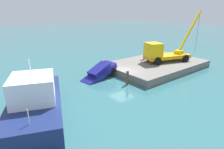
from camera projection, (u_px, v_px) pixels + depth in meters
The scene contains 8 objects.
ground at pixel (122, 78), 23.12m from camera, with size 200.00×200.00×0.00m, color #2D6066.
dock at pixel (156, 65), 26.79m from camera, with size 13.55×8.66×0.91m, color slate.
crane_truck at pixel (163, 52), 26.41m from camera, with size 11.05×4.18×6.95m.
dock_worker at pixel (144, 53), 27.78m from camera, with size 0.34×0.34×1.87m.
salvaged_car at pixel (99, 73), 22.62m from camera, with size 4.68×2.52×2.60m.
moored_yacht at pixel (38, 99), 15.85m from camera, with size 7.47×11.56×5.96m.
piling_near at pixel (105, 68), 23.73m from camera, with size 0.33×0.33×1.94m, color brown.
piling_mid at pixel (127, 78), 20.70m from camera, with size 0.28×0.28×1.57m, color brown.
Camera 1 is at (14.48, 16.30, 7.78)m, focal length 30.40 mm.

